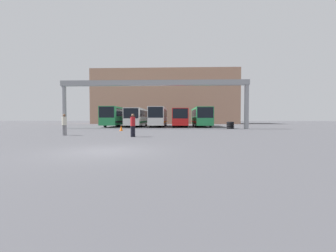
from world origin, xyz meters
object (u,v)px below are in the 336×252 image
(pedestrian_mid_left, at_px, (133,125))
(traffic_cone, at_px, (121,128))
(bus_slot_3, at_px, (180,117))
(pedestrian_far_center, at_px, (64,124))
(bus_slot_1, at_px, (137,116))
(bus_slot_2, at_px, (159,116))
(bus_slot_0, at_px, (117,116))
(tire_stack, at_px, (230,125))
(bus_slot_4, at_px, (201,116))

(pedestrian_mid_left, bearing_deg, traffic_cone, 81.16)
(bus_slot_3, height_order, pedestrian_far_center, bus_slot_3)
(bus_slot_1, relative_size, bus_slot_2, 0.95)
(bus_slot_0, distance_m, traffic_cone, 14.20)
(pedestrian_far_center, bearing_deg, bus_slot_0, 84.15)
(bus_slot_1, height_order, bus_slot_2, bus_slot_2)
(pedestrian_mid_left, bearing_deg, pedestrian_far_center, 139.51)
(bus_slot_3, relative_size, pedestrian_mid_left, 5.77)
(traffic_cone, distance_m, tire_stack, 15.04)
(bus_slot_0, xyz_separation_m, bus_slot_4, (14.56, -0.35, -0.05))
(pedestrian_far_center, bearing_deg, traffic_cone, 56.43)
(bus_slot_3, xyz_separation_m, pedestrian_far_center, (-9.99, -19.41, -0.75))
(traffic_cone, bearing_deg, bus_slot_1, 91.95)
(pedestrian_far_center, bearing_deg, bus_slot_2, 63.96)
(pedestrian_mid_left, relative_size, tire_stack, 1.73)
(pedestrian_far_center, bearing_deg, bus_slot_1, 73.71)
(pedestrian_mid_left, relative_size, traffic_cone, 2.97)
(pedestrian_far_center, xyz_separation_m, traffic_cone, (3.15, 6.73, -0.67))
(bus_slot_0, distance_m, pedestrian_mid_left, 22.61)
(bus_slot_3, bearing_deg, tire_stack, -43.55)
(bus_slot_1, distance_m, bus_slot_4, 10.92)
(bus_slot_3, xyz_separation_m, tire_stack, (6.91, -6.57, -1.23))
(bus_slot_3, xyz_separation_m, bus_slot_4, (3.64, 0.49, 0.11))
(bus_slot_3, xyz_separation_m, pedestrian_mid_left, (-3.90, -20.64, -0.76))
(bus_slot_4, height_order, pedestrian_mid_left, bus_slot_4)
(bus_slot_0, bearing_deg, pedestrian_far_center, -87.36)
(bus_slot_1, bearing_deg, traffic_cone, -88.05)
(traffic_cone, xyz_separation_m, tire_stack, (13.75, 6.11, 0.18))
(bus_slot_0, bearing_deg, bus_slot_3, -4.36)
(bus_slot_3, height_order, pedestrian_mid_left, bus_slot_3)
(pedestrian_far_center, bearing_deg, tire_stack, 28.75)
(bus_slot_0, height_order, bus_slot_2, bus_slot_0)
(pedestrian_far_center, xyz_separation_m, tire_stack, (16.90, 12.84, -0.49))
(bus_slot_2, height_order, tire_stack, bus_slot_2)
(bus_slot_2, bearing_deg, pedestrian_far_center, -107.55)
(bus_slot_1, distance_m, traffic_cone, 13.12)
(pedestrian_mid_left, height_order, tire_stack, pedestrian_mid_left)
(bus_slot_3, bearing_deg, bus_slot_0, 175.64)
(bus_slot_2, bearing_deg, bus_slot_0, 178.56)
(bus_slot_1, relative_size, bus_slot_4, 0.98)
(bus_slot_3, distance_m, traffic_cone, 14.47)
(traffic_cone, bearing_deg, pedestrian_far_center, -115.09)
(bus_slot_3, distance_m, pedestrian_far_center, 21.84)
(bus_slot_4, distance_m, pedestrian_mid_left, 22.45)
(bus_slot_2, bearing_deg, traffic_cone, -103.48)
(bus_slot_3, bearing_deg, pedestrian_mid_left, -100.70)
(bus_slot_1, xyz_separation_m, pedestrian_far_center, (-2.71, -19.76, -0.78))
(bus_slot_1, bearing_deg, bus_slot_4, 0.72)
(bus_slot_0, xyz_separation_m, bus_slot_3, (10.92, -0.83, -0.16))
(bus_slot_4, bearing_deg, pedestrian_mid_left, -109.64)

